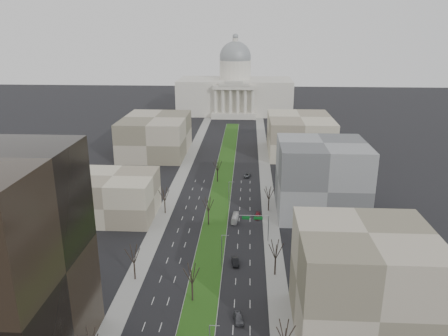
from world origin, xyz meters
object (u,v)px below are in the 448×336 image
at_px(car_grey_near, 238,318).
at_px(box_van, 235,218).
at_px(car_grey_far, 247,175).
at_px(car_black, 235,261).
at_px(car_red, 258,216).

bearing_deg(car_grey_near, box_van, 82.84).
xyz_separation_m(car_grey_far, box_van, (-3.64, -43.52, 0.32)).
xyz_separation_m(car_grey_near, car_black, (-1.38, 23.19, 0.02)).
distance_m(car_black, box_van, 26.77).
bearing_deg(box_van, car_red, 25.67).
xyz_separation_m(car_red, car_grey_far, (-3.65, 40.73, 0.05)).
bearing_deg(car_black, box_van, 84.62).
height_order(car_grey_near, box_van, box_van).
height_order(car_red, car_grey_far, car_grey_far).
height_order(car_red, box_van, box_van).
distance_m(car_red, car_grey_far, 40.89).
bearing_deg(car_red, box_van, -153.70).
bearing_deg(car_black, car_grey_far, 80.39).
height_order(car_black, car_red, car_black).
height_order(car_grey_near, car_grey_far, car_grey_near).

